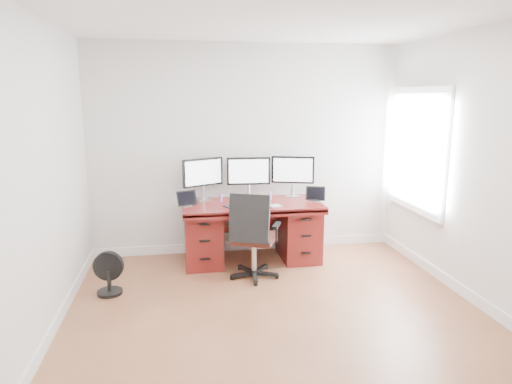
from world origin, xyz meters
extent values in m
plane|color=brown|center=(0.00, 0.00, 0.00)|extent=(4.50, 4.50, 0.00)
cube|color=silver|center=(0.00, 2.25, 1.35)|extent=(4.00, 0.10, 2.70)
cube|color=silver|center=(2.00, 0.00, 1.35)|extent=(0.10, 4.50, 2.70)
cube|color=white|center=(1.97, 1.50, 1.40)|extent=(0.04, 1.30, 1.50)
cube|color=white|center=(1.95, 1.50, 1.40)|extent=(0.01, 1.15, 1.35)
cube|color=#5F1513|center=(0.00, 1.80, 0.72)|extent=(1.70, 0.80, 0.05)
cube|color=#5F1513|center=(-0.60, 1.83, 0.35)|extent=(0.45, 0.70, 0.70)
cube|color=#5F1513|center=(0.60, 1.83, 0.35)|extent=(0.45, 0.70, 0.70)
cube|color=#4A0F0D|center=(0.00, 2.10, 0.50)|extent=(0.74, 0.03, 0.40)
cylinder|color=black|center=(-0.06, 1.29, 0.04)|extent=(0.70, 0.70, 0.08)
cylinder|color=silver|center=(-0.06, 1.29, 0.27)|extent=(0.06, 0.06, 0.38)
cube|color=#411913|center=(-0.06, 1.29, 0.46)|extent=(0.60, 0.59, 0.07)
cube|color=black|center=(-0.14, 1.10, 0.75)|extent=(0.42, 0.22, 0.53)
cube|color=black|center=(-0.30, 1.39, 0.63)|extent=(0.14, 0.23, 0.03)
cube|color=black|center=(0.18, 1.19, 0.63)|extent=(0.14, 0.23, 0.03)
cylinder|color=black|center=(-1.63, 1.08, 0.02)|extent=(0.27, 0.27, 0.03)
cylinder|color=black|center=(-1.63, 1.08, 0.14)|extent=(0.04, 0.04, 0.22)
cylinder|color=black|center=(-1.63, 1.08, 0.30)|extent=(0.32, 0.11, 0.31)
cube|color=silver|center=(-0.58, 2.07, 0.76)|extent=(0.22, 0.20, 0.01)
cylinder|color=silver|center=(-0.58, 2.07, 0.84)|extent=(0.04, 0.04, 0.18)
cube|color=black|center=(-0.58, 2.07, 1.10)|extent=(0.51, 0.27, 0.35)
cube|color=white|center=(-0.57, 2.05, 1.10)|extent=(0.45, 0.22, 0.30)
cube|color=silver|center=(0.00, 2.07, 0.76)|extent=(0.19, 0.15, 0.01)
cylinder|color=silver|center=(0.00, 2.07, 0.84)|extent=(0.04, 0.04, 0.18)
cube|color=black|center=(0.00, 2.07, 1.10)|extent=(0.55, 0.07, 0.35)
cube|color=white|center=(0.00, 2.05, 1.10)|extent=(0.50, 0.03, 0.30)
cube|color=silver|center=(0.58, 2.07, 0.76)|extent=(0.21, 0.19, 0.01)
cylinder|color=silver|center=(0.58, 2.07, 0.84)|extent=(0.04, 0.04, 0.18)
cube|color=black|center=(0.58, 2.07, 1.10)|extent=(0.54, 0.19, 0.35)
cube|color=white|center=(0.57, 2.05, 1.10)|extent=(0.48, 0.15, 0.30)
cube|color=silver|center=(-0.79, 1.75, 0.76)|extent=(0.12, 0.11, 0.01)
cube|color=black|center=(-0.79, 1.75, 0.85)|extent=(0.25, 0.15, 0.17)
cube|color=silver|center=(0.80, 1.75, 0.76)|extent=(0.12, 0.11, 0.01)
cube|color=black|center=(0.80, 1.75, 0.85)|extent=(0.25, 0.14, 0.17)
cube|color=white|center=(-0.02, 1.65, 0.76)|extent=(0.31, 0.15, 0.01)
cube|color=#B8BABF|center=(0.25, 1.59, 0.76)|extent=(0.15, 0.15, 0.01)
cube|color=black|center=(-0.24, 1.67, 0.76)|extent=(0.27, 0.23, 0.01)
cube|color=black|center=(0.04, 1.78, 0.76)|extent=(0.14, 0.10, 0.01)
cylinder|color=#AD6DDE|center=(-0.36, 1.95, 0.78)|extent=(0.03, 0.03, 0.06)
sphere|color=#AD6DDE|center=(-0.36, 1.95, 0.83)|extent=(0.04, 0.04, 0.04)
cylinder|color=brown|center=(-0.24, 1.95, 0.78)|extent=(0.03, 0.03, 0.06)
sphere|color=brown|center=(-0.24, 1.95, 0.83)|extent=(0.04, 0.04, 0.04)
cylinder|color=#E6B372|center=(-0.10, 1.95, 0.78)|extent=(0.03, 0.03, 0.06)
sphere|color=#E6B372|center=(-0.10, 1.95, 0.83)|extent=(0.04, 0.04, 0.04)
cylinder|color=orange|center=(0.14, 1.95, 0.78)|extent=(0.03, 0.03, 0.06)
sphere|color=orange|center=(0.14, 1.95, 0.83)|extent=(0.04, 0.04, 0.04)
cylinder|color=pink|center=(0.26, 1.95, 0.78)|extent=(0.03, 0.03, 0.06)
sphere|color=pink|center=(0.26, 1.95, 0.83)|extent=(0.04, 0.04, 0.04)
camera|label=1|loc=(-0.86, -3.59, 2.03)|focal=32.00mm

